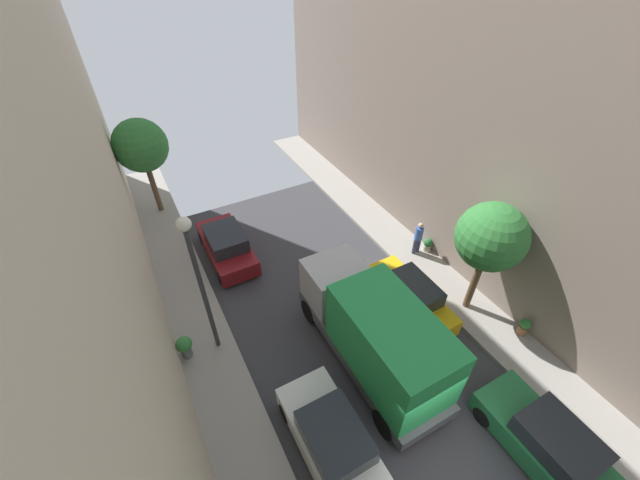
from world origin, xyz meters
The scene contains 14 objects.
ground centered at (0.00, 0.00, 0.00)m, with size 32.00×32.00×0.00m, color #38383D.
sidewalk_right centered at (5.00, 0.00, 0.07)m, with size 2.00×44.00×0.15m, color gray.
parked_car_left_3 centered at (-2.70, 1.91, 0.72)m, with size 1.78×4.20×1.57m.
parked_car_left_4 centered at (-2.70, 11.78, 0.72)m, with size 1.78×4.20×1.57m.
parked_car_right_1 centered at (2.70, -1.16, 0.72)m, with size 1.78×4.20×1.57m.
parked_car_right_2 centered at (2.70, 5.22, 0.72)m, with size 1.78×4.20×1.57m.
delivery_truck centered at (0.00, 3.88, 1.79)m, with size 2.26×6.60×3.38m.
pedestrian centered at (5.20, 7.69, 1.07)m, with size 0.40×0.36×1.72m.
street_tree_1 centered at (4.91, 4.11, 3.76)m, with size 2.50×2.50×4.89m.
street_tree_2 centered at (-4.77, 17.12, 3.90)m, with size 2.60×2.60×5.08m.
potted_plant_0 centered at (5.74, 2.08, 0.55)m, with size 0.40×0.40×0.75m.
potted_plant_1 centered at (5.78, 7.56, 0.49)m, with size 0.41×0.41×0.65m.
potted_plant_3 centered at (-5.71, 7.21, 0.70)m, with size 0.57×0.57×0.94m.
lamp_post centered at (-4.60, 7.13, 3.98)m, with size 0.44×0.44×5.87m.
Camera 1 is at (-5.26, -2.03, 12.23)m, focal length 21.32 mm.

